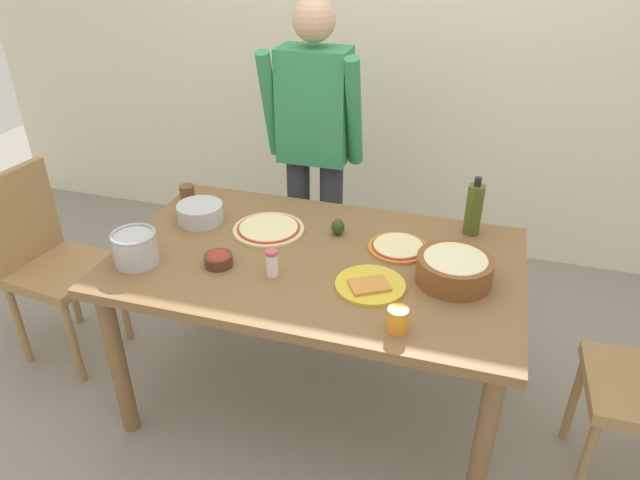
# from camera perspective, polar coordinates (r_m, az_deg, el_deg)

# --- Properties ---
(ground) EXTENTS (8.00, 8.00, 0.00)m
(ground) POSITION_cam_1_polar(r_m,az_deg,el_deg) (2.79, -0.31, -15.03)
(ground) COLOR gray
(wall_back) EXTENTS (5.60, 0.10, 2.60)m
(wall_back) POSITION_cam_1_polar(r_m,az_deg,el_deg) (3.59, 7.58, 19.00)
(wall_back) COLOR silver
(wall_back) RESTS_ON ground
(dining_table) EXTENTS (1.60, 0.96, 0.76)m
(dining_table) POSITION_cam_1_polar(r_m,az_deg,el_deg) (2.37, -0.35, -3.54)
(dining_table) COLOR brown
(dining_table) RESTS_ON ground
(person_cook) EXTENTS (0.49, 0.25, 1.62)m
(person_cook) POSITION_cam_1_polar(r_m,az_deg,el_deg) (2.95, -0.56, 9.50)
(person_cook) COLOR #2D2D38
(person_cook) RESTS_ON ground
(chair_wooden_left) EXTENTS (0.45, 0.45, 0.95)m
(chair_wooden_left) POSITION_cam_1_polar(r_m,az_deg,el_deg) (3.03, -25.13, -1.40)
(chair_wooden_left) COLOR #A37A4C
(chair_wooden_left) RESTS_ON ground
(pizza_raw_on_board) EXTENTS (0.31, 0.31, 0.02)m
(pizza_raw_on_board) POSITION_cam_1_polar(r_m,az_deg,el_deg) (2.50, -5.04, 1.09)
(pizza_raw_on_board) COLOR beige
(pizza_raw_on_board) RESTS_ON dining_table
(pizza_cooked_on_tray) EXTENTS (0.25, 0.25, 0.02)m
(pizza_cooked_on_tray) POSITION_cam_1_polar(r_m,az_deg,el_deg) (2.38, 7.65, -0.70)
(pizza_cooked_on_tray) COLOR #C67A33
(pizza_cooked_on_tray) RESTS_ON dining_table
(plate_with_slice) EXTENTS (0.26, 0.26, 0.02)m
(plate_with_slice) POSITION_cam_1_polar(r_m,az_deg,el_deg) (2.15, 4.91, -4.39)
(plate_with_slice) COLOR gold
(plate_with_slice) RESTS_ON dining_table
(popcorn_bowl) EXTENTS (0.28, 0.28, 0.11)m
(popcorn_bowl) POSITION_cam_1_polar(r_m,az_deg,el_deg) (2.20, 13.00, -2.59)
(popcorn_bowl) COLOR brown
(popcorn_bowl) RESTS_ON dining_table
(mixing_bowl_steel) EXTENTS (0.20, 0.20, 0.08)m
(mixing_bowl_steel) POSITION_cam_1_polar(r_m,az_deg,el_deg) (2.61, -11.62, 2.61)
(mixing_bowl_steel) COLOR #B7B7BC
(mixing_bowl_steel) RESTS_ON dining_table
(small_sauce_bowl) EXTENTS (0.11, 0.11, 0.06)m
(small_sauce_bowl) POSITION_cam_1_polar(r_m,az_deg,el_deg) (2.28, -9.88, -1.82)
(small_sauce_bowl) COLOR #4C2D1E
(small_sauce_bowl) RESTS_ON dining_table
(olive_oil_bottle) EXTENTS (0.07, 0.07, 0.26)m
(olive_oil_bottle) POSITION_cam_1_polar(r_m,az_deg,el_deg) (2.51, 14.79, 2.93)
(olive_oil_bottle) COLOR #47561E
(olive_oil_bottle) RESTS_ON dining_table
(steel_pot) EXTENTS (0.17, 0.17, 0.13)m
(steel_pot) POSITION_cam_1_polar(r_m,az_deg,el_deg) (2.36, -17.60, -0.70)
(steel_pot) COLOR #B7B7BC
(steel_pot) RESTS_ON dining_table
(cup_orange) EXTENTS (0.07, 0.07, 0.08)m
(cup_orange) POSITION_cam_1_polar(r_m,az_deg,el_deg) (1.93, 7.57, -7.72)
(cup_orange) COLOR orange
(cup_orange) RESTS_ON dining_table
(cup_small_brown) EXTENTS (0.07, 0.07, 0.08)m
(cup_small_brown) POSITION_cam_1_polar(r_m,az_deg,el_deg) (2.79, -12.83, 4.40)
(cup_small_brown) COLOR brown
(cup_small_brown) RESTS_ON dining_table
(salt_shaker) EXTENTS (0.04, 0.04, 0.11)m
(salt_shaker) POSITION_cam_1_polar(r_m,az_deg,el_deg) (2.19, -4.71, -2.26)
(salt_shaker) COLOR white
(salt_shaker) RESTS_ON dining_table
(avocado) EXTENTS (0.06, 0.06, 0.07)m
(avocado) POSITION_cam_1_polar(r_m,az_deg,el_deg) (2.46, 1.76, 1.27)
(avocado) COLOR #2D4219
(avocado) RESTS_ON dining_table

